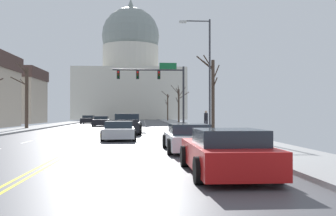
% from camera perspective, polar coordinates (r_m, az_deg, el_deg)
% --- Properties ---
extents(ground, '(20.00, 180.00, 0.20)m').
position_cam_1_polar(ground, '(25.86, -10.57, -4.32)').
color(ground, '#49494E').
extents(signal_gantry, '(7.91, 0.41, 7.04)m').
position_cam_1_polar(signal_gantry, '(42.54, -1.43, 4.10)').
color(signal_gantry, '#28282D').
rests_on(signal_gantry, ground).
extents(street_lamp_right, '(2.43, 0.24, 8.70)m').
position_cam_1_polar(street_lamp_right, '(29.84, 5.63, 6.23)').
color(street_lamp_right, '#333338').
rests_on(street_lamp_right, ground).
extents(capitol_building, '(28.21, 19.71, 32.19)m').
position_cam_1_polar(capitol_building, '(103.60, -5.55, 5.12)').
color(capitol_building, beige).
rests_on(capitol_building, ground).
extents(sedan_near_00, '(1.98, 4.26, 1.15)m').
position_cam_1_polar(sedan_near_00, '(37.49, -5.97, -2.40)').
color(sedan_near_00, silver).
rests_on(sedan_near_00, ground).
extents(pickup_truck_near_01, '(2.35, 5.76, 1.57)m').
position_cam_1_polar(pickup_truck_near_01, '(30.45, -6.09, -2.49)').
color(pickup_truck_near_01, black).
rests_on(pickup_truck_near_01, ground).
extents(sedan_near_02, '(2.19, 4.64, 1.14)m').
position_cam_1_polar(sedan_near_02, '(23.85, -7.29, -3.36)').
color(sedan_near_02, silver).
rests_on(sedan_near_02, ground).
extents(sedan_near_03, '(1.99, 4.68, 1.18)m').
position_cam_1_polar(sedan_near_03, '(16.51, 2.95, -4.50)').
color(sedan_near_03, silver).
rests_on(sedan_near_03, ground).
extents(sedan_near_04, '(2.10, 4.66, 1.22)m').
position_cam_1_polar(sedan_near_04, '(10.46, 8.55, -6.58)').
color(sedan_near_04, '#B71414').
rests_on(sedan_near_04, ground).
extents(sedan_oncoming_00, '(2.11, 4.29, 1.24)m').
position_cam_1_polar(sedan_oncoming_00, '(48.43, -9.82, -1.96)').
color(sedan_oncoming_00, black).
rests_on(sedan_oncoming_00, ground).
extents(sedan_oncoming_01, '(2.00, 4.29, 1.27)m').
position_cam_1_polar(sedan_oncoming_01, '(59.61, -11.72, -1.71)').
color(sedan_oncoming_01, black).
rests_on(sedan_oncoming_01, ground).
extents(flank_building_01, '(9.45, 10.32, 8.75)m').
position_cam_1_polar(flank_building_01, '(66.70, -22.19, 1.72)').
color(flank_building_01, '#B2A38E').
rests_on(flank_building_01, ground).
extents(bare_tree_00, '(2.10, 2.35, 6.43)m').
position_cam_1_polar(bare_tree_00, '(32.60, 6.59, 2.52)').
color(bare_tree_00, '#423328').
rests_on(bare_tree_00, ground).
extents(bare_tree_02, '(2.89, 1.78, 5.96)m').
position_cam_1_polar(bare_tree_02, '(61.05, 1.61, 0.72)').
color(bare_tree_02, '#423328').
rests_on(bare_tree_02, ground).
extents(bare_tree_03, '(1.68, 1.50, 6.51)m').
position_cam_1_polar(bare_tree_03, '(40.58, -20.24, 1.69)').
color(bare_tree_03, '#423328').
rests_on(bare_tree_03, ground).
extents(bare_tree_04, '(1.50, 2.42, 5.91)m').
position_cam_1_polar(bare_tree_04, '(76.49, -0.08, 0.31)').
color(bare_tree_04, '#423328').
rests_on(bare_tree_04, ground).
extents(pedestrian_00, '(0.35, 0.34, 1.71)m').
position_cam_1_polar(pedestrian_00, '(34.25, 5.64, -1.66)').
color(pedestrian_00, black).
rests_on(pedestrian_00, ground).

